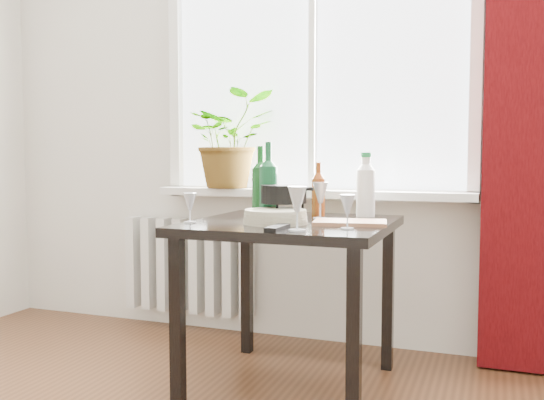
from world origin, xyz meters
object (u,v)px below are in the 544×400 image
(bottle_amber, at_px, (318,189))
(wineglass_back_left, at_px, (259,196))
(potted_plant, at_px, (230,140))
(cutting_board, at_px, (350,222))
(wineglass_back_center, at_px, (320,200))
(tv_remote, at_px, (277,228))
(wine_bottle_right, at_px, (268,180))
(plate_stack, at_px, (275,217))
(table, at_px, (291,242))
(wineglass_far_right, at_px, (347,212))
(fondue_pot, at_px, (284,202))
(cleaning_bottle, at_px, (366,184))
(wineglass_front_left, at_px, (190,208))
(radiator, at_px, (188,266))
(wineglass_front_right, at_px, (297,208))
(wine_bottle_left, at_px, (260,181))

(bottle_amber, bearing_deg, wineglass_back_left, -169.94)
(potted_plant, height_order, cutting_board, potted_plant)
(wineglass_back_center, height_order, tv_remote, wineglass_back_center)
(wineglass_back_left, bearing_deg, wine_bottle_right, -50.46)
(plate_stack, height_order, cutting_board, plate_stack)
(table, xyz_separation_m, tv_remote, (0.05, -0.32, 0.10))
(wineglass_far_right, height_order, fondue_pot, fondue_pot)
(cutting_board, bearing_deg, cleaning_bottle, 91.51)
(wineglass_far_right, xyz_separation_m, wineglass_front_left, (-0.68, -0.01, -0.00))
(table, distance_m, bottle_amber, 0.32)
(wineglass_front_left, distance_m, cutting_board, 0.68)
(wineglass_back_left, bearing_deg, cutting_board, -23.71)
(fondue_pot, bearing_deg, wine_bottle_right, 166.95)
(cleaning_bottle, height_order, wineglass_back_left, cleaning_bottle)
(radiator, distance_m, plate_stack, 1.18)
(cleaning_bottle, relative_size, fondue_pot, 1.32)
(potted_plant, xyz_separation_m, wineglass_far_right, (0.85, -0.79, -0.30))
(wineglass_far_right, height_order, wineglass_front_left, wineglass_far_right)
(radiator, xyz_separation_m, potted_plant, (0.29, -0.04, 0.73))
(wineglass_front_right, xyz_separation_m, wineglass_far_right, (0.17, 0.12, -0.02))
(potted_plant, distance_m, wine_bottle_right, 0.69)
(wineglass_back_center, height_order, wineglass_front_left, wineglass_back_center)
(radiator, relative_size, table, 0.94)
(wineglass_back_center, bearing_deg, cleaning_bottle, 48.55)
(potted_plant, height_order, plate_stack, potted_plant)
(table, bearing_deg, wineglass_far_right, -34.20)
(cleaning_bottle, xyz_separation_m, cutting_board, (0.01, -0.36, -0.15))
(fondue_pot, height_order, cutting_board, fondue_pot)
(potted_plant, xyz_separation_m, plate_stack, (0.53, -0.71, -0.34))
(potted_plant, bearing_deg, wine_bottle_right, -50.63)
(wineglass_far_right, bearing_deg, radiator, 144.05)
(wineglass_back_center, bearing_deg, wineglass_far_right, -58.62)
(plate_stack, height_order, tv_remote, plate_stack)
(wineglass_back_left, bearing_deg, bottle_amber, 10.06)
(wine_bottle_left, xyz_separation_m, plate_stack, (0.16, -0.24, -0.14))
(wineglass_front_right, distance_m, cutting_board, 0.33)
(radiator, relative_size, tv_remote, 4.83)
(cleaning_bottle, distance_m, wineglass_back_center, 0.26)
(cleaning_bottle, height_order, wineglass_front_right, cleaning_bottle)
(wine_bottle_right, height_order, wineglass_front_right, wine_bottle_right)
(radiator, height_order, wineglass_front_right, wineglass_front_right)
(table, xyz_separation_m, cutting_board, (0.27, -0.04, 0.10))
(wine_bottle_left, xyz_separation_m, wineglass_back_center, (0.29, 0.02, -0.08))
(bottle_amber, bearing_deg, cutting_board, -51.09)
(wine_bottle_right, relative_size, wineglass_back_center, 2.07)
(radiator, distance_m, potted_plant, 0.79)
(wine_bottle_left, distance_m, bottle_amber, 0.27)
(wineglass_back_center, xyz_separation_m, tv_remote, (-0.04, -0.46, -0.08))
(fondue_pot, bearing_deg, wineglass_back_center, 53.58)
(wineglass_back_center, bearing_deg, table, -125.25)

